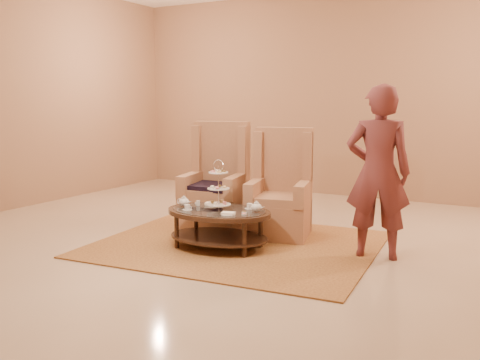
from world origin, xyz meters
The scene contains 8 objects.
ground centered at (0.00, 0.00, 0.00)m, with size 8.00×8.00×0.00m, color #C7AF94.
ceiling centered at (0.00, 0.00, 0.00)m, with size 8.00×8.00×0.02m, color white.
wall_back centered at (0.00, 4.00, 1.75)m, with size 8.00×0.04×3.50m, color #9B7355.
rug centered at (0.01, 0.30, 0.01)m, with size 3.30×2.83×0.02m.
tea_table centered at (-0.09, 0.05, 0.37)m, with size 1.26×0.91×1.01m.
armchair_left centered at (-0.64, 0.91, 0.47)m, with size 0.88×0.90×1.38m.
armchair_right centered at (0.25, 0.95, 0.44)m, with size 0.87×0.89×1.32m.
person centered at (1.53, 0.58, 0.91)m, with size 0.76×0.60×1.83m.
Camera 1 is at (2.94, -4.94, 1.67)m, focal length 40.00 mm.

